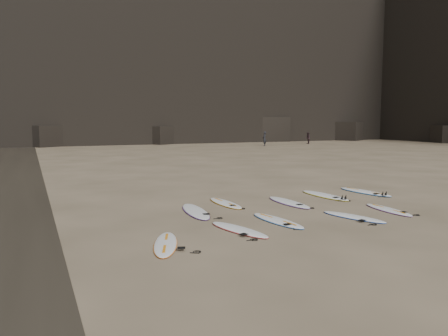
{
  "coord_description": "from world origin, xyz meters",
  "views": [
    {
      "loc": [
        -7.61,
        -10.97,
        3.03
      ],
      "look_at": [
        -1.82,
        1.97,
        1.5
      ],
      "focal_mm": 35.0,
      "sensor_mm": 36.0,
      "label": 1
    }
  ],
  "objects_px": {
    "surfboard_7": "(289,202)",
    "person_b": "(308,138)",
    "surfboard_0": "(166,244)",
    "surfboard_8": "(325,195)",
    "surfboard_4": "(388,210)",
    "person_a": "(264,139)",
    "surfboard_3": "(354,217)",
    "surfboard_1": "(239,229)",
    "surfboard_2": "(277,220)",
    "surfboard_5": "(196,211)",
    "surfboard_9": "(365,192)",
    "surfboard_6": "(225,203)"
  },
  "relations": [
    {
      "from": "surfboard_7",
      "to": "person_b",
      "type": "relative_size",
      "value": 1.66
    },
    {
      "from": "surfboard_0",
      "to": "surfboard_8",
      "type": "relative_size",
      "value": 0.83
    },
    {
      "from": "surfboard_4",
      "to": "person_a",
      "type": "relative_size",
      "value": 1.27
    },
    {
      "from": "surfboard_3",
      "to": "person_b",
      "type": "distance_m",
      "value": 44.77
    },
    {
      "from": "surfboard_0",
      "to": "surfboard_1",
      "type": "distance_m",
      "value": 2.33
    },
    {
      "from": "surfboard_4",
      "to": "surfboard_1",
      "type": "bearing_deg",
      "value": -170.81
    },
    {
      "from": "surfboard_0",
      "to": "surfboard_7",
      "type": "distance_m",
      "value": 6.68
    },
    {
      "from": "surfboard_2",
      "to": "person_a",
      "type": "distance_m",
      "value": 39.93
    },
    {
      "from": "surfboard_5",
      "to": "surfboard_0",
      "type": "bearing_deg",
      "value": -114.4
    },
    {
      "from": "person_b",
      "to": "surfboard_0",
      "type": "bearing_deg",
      "value": -16.46
    },
    {
      "from": "surfboard_0",
      "to": "surfboard_1",
      "type": "bearing_deg",
      "value": 33.06
    },
    {
      "from": "surfboard_8",
      "to": "surfboard_9",
      "type": "bearing_deg",
      "value": -1.79
    },
    {
      "from": "surfboard_4",
      "to": "person_b",
      "type": "height_order",
      "value": "person_b"
    },
    {
      "from": "surfboard_0",
      "to": "surfboard_5",
      "type": "relative_size",
      "value": 0.83
    },
    {
      "from": "surfboard_0",
      "to": "person_b",
      "type": "bearing_deg",
      "value": 70.55
    },
    {
      "from": "surfboard_6",
      "to": "surfboard_8",
      "type": "relative_size",
      "value": 0.87
    },
    {
      "from": "surfboard_7",
      "to": "surfboard_9",
      "type": "height_order",
      "value": "surfboard_9"
    },
    {
      "from": "surfboard_9",
      "to": "surfboard_6",
      "type": "bearing_deg",
      "value": 173.19
    },
    {
      "from": "surfboard_2",
      "to": "surfboard_7",
      "type": "distance_m",
      "value": 3.06
    },
    {
      "from": "surfboard_2",
      "to": "person_a",
      "type": "bearing_deg",
      "value": 55.45
    },
    {
      "from": "surfboard_0",
      "to": "surfboard_7",
      "type": "bearing_deg",
      "value": 50.46
    },
    {
      "from": "surfboard_1",
      "to": "surfboard_2",
      "type": "distance_m",
      "value": 1.63
    },
    {
      "from": "surfboard_8",
      "to": "surfboard_9",
      "type": "relative_size",
      "value": 1.01
    },
    {
      "from": "surfboard_2",
      "to": "surfboard_3",
      "type": "bearing_deg",
      "value": -17.93
    },
    {
      "from": "surfboard_6",
      "to": "person_a",
      "type": "height_order",
      "value": "person_a"
    },
    {
      "from": "surfboard_1",
      "to": "surfboard_3",
      "type": "bearing_deg",
      "value": -14.89
    },
    {
      "from": "surfboard_4",
      "to": "surfboard_7",
      "type": "bearing_deg",
      "value": 138.74
    },
    {
      "from": "surfboard_5",
      "to": "surfboard_9",
      "type": "distance_m",
      "value": 7.99
    },
    {
      "from": "surfboard_3",
      "to": "surfboard_6",
      "type": "bearing_deg",
      "value": 109.39
    },
    {
      "from": "person_a",
      "to": "surfboard_7",
      "type": "bearing_deg",
      "value": 11.65
    },
    {
      "from": "surfboard_2",
      "to": "surfboard_3",
      "type": "xyz_separation_m",
      "value": [
        2.45,
        -0.53,
        -0.0
      ]
    },
    {
      "from": "surfboard_0",
      "to": "surfboard_6",
      "type": "bearing_deg",
      "value": 69.8
    },
    {
      "from": "surfboard_2",
      "to": "surfboard_6",
      "type": "distance_m",
      "value": 3.21
    },
    {
      "from": "surfboard_1",
      "to": "surfboard_4",
      "type": "distance_m",
      "value": 5.84
    },
    {
      "from": "surfboard_5",
      "to": "surfboard_7",
      "type": "height_order",
      "value": "surfboard_5"
    },
    {
      "from": "surfboard_2",
      "to": "surfboard_6",
      "type": "height_order",
      "value": "same"
    },
    {
      "from": "surfboard_5",
      "to": "surfboard_9",
      "type": "relative_size",
      "value": 1.0
    },
    {
      "from": "surfboard_5",
      "to": "surfboard_7",
      "type": "relative_size",
      "value": 1.05
    },
    {
      "from": "surfboard_7",
      "to": "person_a",
      "type": "relative_size",
      "value": 1.47
    },
    {
      "from": "surfboard_6",
      "to": "surfboard_7",
      "type": "relative_size",
      "value": 0.92
    },
    {
      "from": "surfboard_1",
      "to": "surfboard_2",
      "type": "relative_size",
      "value": 0.96
    },
    {
      "from": "surfboard_9",
      "to": "person_a",
      "type": "height_order",
      "value": "person_a"
    },
    {
      "from": "surfboard_1",
      "to": "surfboard_8",
      "type": "distance_m",
      "value": 6.63
    },
    {
      "from": "surfboard_4",
      "to": "surfboard_6",
      "type": "xyz_separation_m",
      "value": [
        -4.56,
        3.33,
        0.0
      ]
    },
    {
      "from": "surfboard_1",
      "to": "surfboard_9",
      "type": "distance_m",
      "value": 8.5
    },
    {
      "from": "surfboard_8",
      "to": "surfboard_6",
      "type": "bearing_deg",
      "value": 175.43
    },
    {
      "from": "surfboard_2",
      "to": "surfboard_5",
      "type": "xyz_separation_m",
      "value": [
        -1.79,
        2.28,
        0.01
      ]
    },
    {
      "from": "surfboard_3",
      "to": "surfboard_5",
      "type": "bearing_deg",
      "value": 129.63
    },
    {
      "from": "surfboard_5",
      "to": "surfboard_9",
      "type": "height_order",
      "value": "same"
    },
    {
      "from": "surfboard_8",
      "to": "person_b",
      "type": "distance_m",
      "value": 40.9
    }
  ]
}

